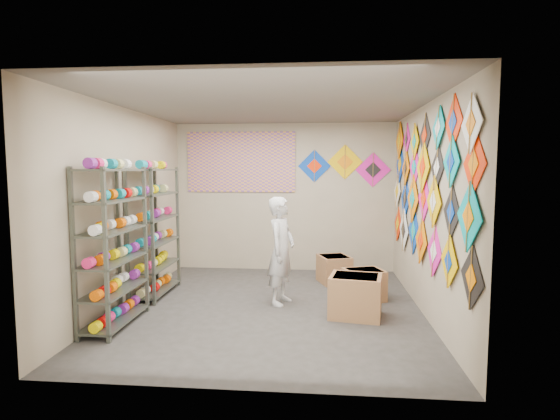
# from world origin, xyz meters

# --- Properties ---
(ground) EXTENTS (4.50, 4.50, 0.00)m
(ground) POSITION_xyz_m (0.00, 0.00, 0.00)
(ground) COLOR #312E2B
(room_walls) EXTENTS (4.50, 4.50, 4.50)m
(room_walls) POSITION_xyz_m (0.00, 0.00, 1.64)
(room_walls) COLOR tan
(room_walls) RESTS_ON ground
(shelf_rack_front) EXTENTS (0.40, 1.10, 1.90)m
(shelf_rack_front) POSITION_xyz_m (-1.78, -0.85, 0.95)
(shelf_rack_front) COLOR #4C5147
(shelf_rack_front) RESTS_ON ground
(shelf_rack_back) EXTENTS (0.40, 1.10, 1.90)m
(shelf_rack_back) POSITION_xyz_m (-1.78, 0.45, 0.95)
(shelf_rack_back) COLOR #4C5147
(shelf_rack_back) RESTS_ON ground
(string_spools) EXTENTS (0.12, 2.36, 0.12)m
(string_spools) POSITION_xyz_m (-1.78, -0.20, 1.05)
(string_spools) COLOR #FF2272
(string_spools) RESTS_ON ground
(kite_wall_display) EXTENTS (0.06, 4.28, 2.08)m
(kite_wall_display) POSITION_xyz_m (1.98, 0.06, 1.62)
(kite_wall_display) COLOR black
(kite_wall_display) RESTS_ON room_walls
(back_wall_kites) EXTENTS (1.66, 0.02, 0.77)m
(back_wall_kites) POSITION_xyz_m (1.10, 2.24, 1.93)
(back_wall_kites) COLOR #073BB2
(back_wall_kites) RESTS_ON room_walls
(poster) EXTENTS (2.00, 0.01, 1.10)m
(poster) POSITION_xyz_m (-0.80, 2.23, 2.00)
(poster) COLOR #764493
(poster) RESTS_ON room_walls
(shopkeeper) EXTENTS (0.75, 0.67, 1.49)m
(shopkeeper) POSITION_xyz_m (0.13, 0.19, 0.75)
(shopkeeper) COLOR silver
(shopkeeper) RESTS_ON ground
(carton_a) EXTENTS (0.72, 0.63, 0.53)m
(carton_a) POSITION_xyz_m (1.11, -0.27, 0.26)
(carton_a) COLOR #9A6E43
(carton_a) RESTS_ON ground
(carton_b) EXTENTS (0.64, 0.58, 0.44)m
(carton_b) POSITION_xyz_m (1.30, 0.47, 0.22)
(carton_b) COLOR #9A6E43
(carton_b) RESTS_ON ground
(carton_c) EXTENTS (0.61, 0.63, 0.44)m
(carton_c) POSITION_xyz_m (0.90, 1.38, 0.22)
(carton_c) COLOR #9A6E43
(carton_c) RESTS_ON ground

